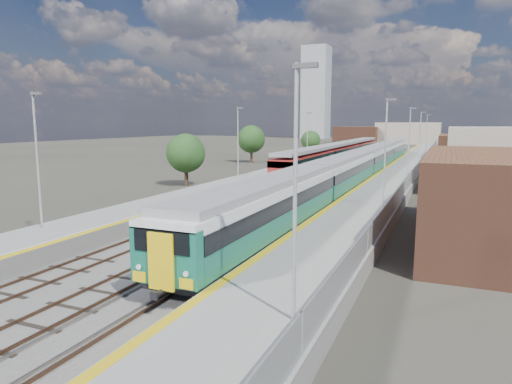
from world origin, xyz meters
The scene contains 11 objects.
ground centered at (0.00, 50.00, 0.00)m, with size 320.00×320.00×0.00m, color #47443A.
ballast_bed centered at (-2.25, 52.50, 0.03)m, with size 10.50×155.00×0.06m, color #565451.
tracks centered at (-1.65, 54.18, 0.11)m, with size 8.96×160.00×0.17m.
platform_right centered at (5.28, 52.49, 0.54)m, with size 4.70×155.00×8.52m.
platform_left centered at (-9.05, 52.49, 0.52)m, with size 4.30×155.00×8.52m.
buildings centered at (-18.12, 138.60, 10.70)m, with size 72.00×185.50×40.00m.
green_train centered at (1.50, 42.35, 2.21)m, with size 2.85×79.41×3.14m.
red_train centered at (-5.50, 63.00, 2.12)m, with size 2.84×57.59×3.58m.
tree_a centered at (-15.66, 32.29, 3.60)m, with size 4.23×4.23×5.73m.
tree_b centered at (-20.98, 62.48, 4.07)m, with size 4.77×4.77×6.47m.
tree_c centered at (-15.30, 79.67, 3.34)m, with size 3.92×3.92×5.31m.
Camera 1 is at (10.60, -10.38, 6.86)m, focal length 32.00 mm.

